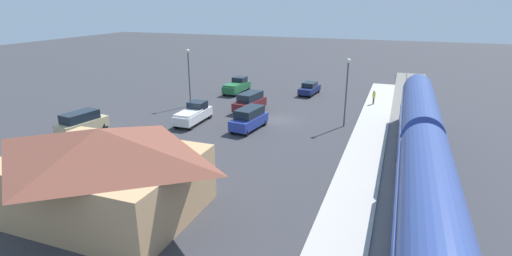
{
  "coord_description": "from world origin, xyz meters",
  "views": [
    {
      "loc": [
        -12.08,
        38.67,
        12.41
      ],
      "look_at": [
        0.1,
        6.2,
        1.0
      ],
      "focal_mm": 27.1,
      "sensor_mm": 36.0,
      "label": 1
    }
  ],
  "objects_px": {
    "station_building": "(103,169)",
    "pickup_white": "(194,114)",
    "sedan_navy": "(310,88)",
    "light_pole_near_platform": "(347,84)",
    "suv_maroon": "(250,102)",
    "light_pole_lot_center": "(189,70)",
    "pickup_green": "(237,86)",
    "suv_tan": "(82,122)",
    "pedestrian_on_platform": "(374,96)",
    "suv_blue": "(249,118)"
  },
  "relations": [
    {
      "from": "sedan_navy",
      "to": "suv_tan",
      "type": "relative_size",
      "value": 0.91
    },
    {
      "from": "sedan_navy",
      "to": "light_pole_lot_center",
      "type": "bearing_deg",
      "value": 42.03
    },
    {
      "from": "suv_blue",
      "to": "pickup_white",
      "type": "bearing_deg",
      "value": 1.04
    },
    {
      "from": "pedestrian_on_platform",
      "to": "light_pole_lot_center",
      "type": "relative_size",
      "value": 0.24
    },
    {
      "from": "pedestrian_on_platform",
      "to": "suv_blue",
      "type": "bearing_deg",
      "value": 51.12
    },
    {
      "from": "suv_tan",
      "to": "light_pole_near_platform",
      "type": "bearing_deg",
      "value": -154.31
    },
    {
      "from": "sedan_navy",
      "to": "station_building",
      "type": "bearing_deg",
      "value": 82.68
    },
    {
      "from": "sedan_navy",
      "to": "pickup_green",
      "type": "bearing_deg",
      "value": 14.93
    },
    {
      "from": "station_building",
      "to": "sedan_navy",
      "type": "xyz_separation_m",
      "value": [
        -4.54,
        -35.32,
        -1.91
      ]
    },
    {
      "from": "station_building",
      "to": "suv_blue",
      "type": "xyz_separation_m",
      "value": [
        -2.31,
        -18.07,
        -1.64
      ]
    },
    {
      "from": "pedestrian_on_platform",
      "to": "light_pole_near_platform",
      "type": "xyz_separation_m",
      "value": [
        2.21,
        9.4,
        3.21
      ]
    },
    {
      "from": "station_building",
      "to": "pickup_green",
      "type": "height_order",
      "value": "station_building"
    },
    {
      "from": "pedestrian_on_platform",
      "to": "suv_tan",
      "type": "distance_m",
      "value": 33.25
    },
    {
      "from": "pickup_white",
      "to": "suv_maroon",
      "type": "distance_m",
      "value": 7.57
    },
    {
      "from": "suv_tan",
      "to": "suv_blue",
      "type": "height_order",
      "value": "same"
    },
    {
      "from": "light_pole_lot_center",
      "to": "light_pole_near_platform",
      "type": "bearing_deg",
      "value": 175.03
    },
    {
      "from": "sedan_navy",
      "to": "pickup_white",
      "type": "relative_size",
      "value": 0.86
    },
    {
      "from": "suv_tan",
      "to": "light_pole_near_platform",
      "type": "distance_m",
      "value": 26.54
    },
    {
      "from": "pickup_green",
      "to": "suv_tan",
      "type": "height_order",
      "value": "suv_tan"
    },
    {
      "from": "sedan_navy",
      "to": "light_pole_near_platform",
      "type": "xyz_separation_m",
      "value": [
        -6.66,
        12.89,
        3.61
      ]
    },
    {
      "from": "station_building",
      "to": "light_pole_near_platform",
      "type": "xyz_separation_m",
      "value": [
        -11.2,
        -22.42,
        1.7
      ]
    },
    {
      "from": "pickup_green",
      "to": "suv_blue",
      "type": "bearing_deg",
      "value": 117.54
    },
    {
      "from": "pickup_green",
      "to": "station_building",
      "type": "bearing_deg",
      "value": 99.23
    },
    {
      "from": "suv_blue",
      "to": "light_pole_lot_center",
      "type": "bearing_deg",
      "value": -30.47
    },
    {
      "from": "suv_tan",
      "to": "suv_blue",
      "type": "relative_size",
      "value": 1.0
    },
    {
      "from": "suv_blue",
      "to": "suv_maroon",
      "type": "bearing_deg",
      "value": -69.12
    },
    {
      "from": "suv_tan",
      "to": "pickup_white",
      "type": "bearing_deg",
      "value": -140.81
    },
    {
      "from": "pickup_white",
      "to": "light_pole_near_platform",
      "type": "bearing_deg",
      "value": -163.62
    },
    {
      "from": "pickup_green",
      "to": "pickup_white",
      "type": "bearing_deg",
      "value": 95.07
    },
    {
      "from": "suv_maroon",
      "to": "pickup_green",
      "type": "bearing_deg",
      "value": -57.8
    },
    {
      "from": "station_building",
      "to": "suv_maroon",
      "type": "relative_size",
      "value": 2.29
    },
    {
      "from": "pickup_white",
      "to": "suv_maroon",
      "type": "bearing_deg",
      "value": -120.87
    },
    {
      "from": "light_pole_near_platform",
      "to": "light_pole_lot_center",
      "type": "relative_size",
      "value": 1.01
    },
    {
      "from": "pickup_white",
      "to": "pedestrian_on_platform",
      "type": "bearing_deg",
      "value": -141.46
    },
    {
      "from": "pedestrian_on_platform",
      "to": "light_pole_lot_center",
      "type": "height_order",
      "value": "light_pole_lot_center"
    },
    {
      "from": "suv_tan",
      "to": "light_pole_near_platform",
      "type": "relative_size",
      "value": 0.73
    },
    {
      "from": "sedan_navy",
      "to": "pickup_white",
      "type": "distance_m",
      "value": 19.35
    },
    {
      "from": "pickup_green",
      "to": "suv_maroon",
      "type": "distance_m",
      "value": 9.74
    },
    {
      "from": "pickup_white",
      "to": "light_pole_lot_center",
      "type": "bearing_deg",
      "value": -57.46
    },
    {
      "from": "station_building",
      "to": "pickup_white",
      "type": "height_order",
      "value": "station_building"
    },
    {
      "from": "station_building",
      "to": "pedestrian_on_platform",
      "type": "xyz_separation_m",
      "value": [
        -13.41,
        -31.83,
        -1.51
      ]
    },
    {
      "from": "pedestrian_on_platform",
      "to": "suv_blue",
      "type": "distance_m",
      "value": 17.68
    },
    {
      "from": "pickup_white",
      "to": "light_pole_lot_center",
      "type": "distance_m",
      "value": 8.05
    },
    {
      "from": "sedan_navy",
      "to": "suv_maroon",
      "type": "xyz_separation_m",
      "value": [
        4.66,
        10.87,
        0.27
      ]
    },
    {
      "from": "suv_maroon",
      "to": "pickup_white",
      "type": "bearing_deg",
      "value": 59.13
    },
    {
      "from": "suv_tan",
      "to": "suv_maroon",
      "type": "distance_m",
      "value": 18.28
    },
    {
      "from": "pickup_green",
      "to": "suv_tan",
      "type": "relative_size",
      "value": 1.07
    },
    {
      "from": "pickup_green",
      "to": "light_pole_lot_center",
      "type": "bearing_deg",
      "value": 73.15
    },
    {
      "from": "sedan_navy",
      "to": "light_pole_lot_center",
      "type": "relative_size",
      "value": 0.67
    },
    {
      "from": "sedan_navy",
      "to": "light_pole_near_platform",
      "type": "bearing_deg",
      "value": 117.32
    }
  ]
}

